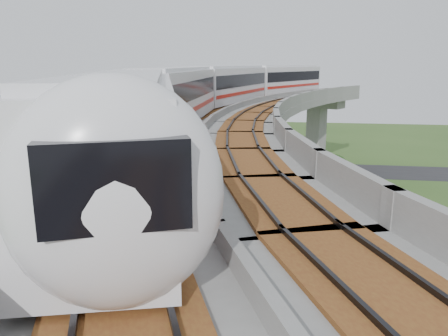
{
  "coord_description": "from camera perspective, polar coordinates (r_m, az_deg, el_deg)",
  "views": [
    {
      "loc": [
        4.98,
        -29.65,
        14.33
      ],
      "look_at": [
        0.95,
        -1.63,
        7.5
      ],
      "focal_mm": 35.0,
      "sensor_mm": 36.0,
      "label": 1
    }
  ],
  "objects": [
    {
      "name": "ground",
      "position": [
        33.3,
        -1.24,
        -11.93
      ],
      "size": [
        160.0,
        160.0,
        0.0
      ],
      "primitive_type": "plane",
      "color": "#355321",
      "rests_on": "ground"
    },
    {
      "name": "dirt_lot",
      "position": [
        32.41,
        24.14,
        -13.92
      ],
      "size": [
        18.0,
        26.0,
        0.04
      ],
      "primitive_type": "cube",
      "color": "gray",
      "rests_on": "ground"
    },
    {
      "name": "asphalt_road",
      "position": [
        61.54,
        3.33,
        0.09
      ],
      "size": [
        60.0,
        8.0,
        0.03
      ],
      "primitive_type": "cube",
      "color": "#232326",
      "rests_on": "ground"
    },
    {
      "name": "viaduct",
      "position": [
        30.14,
        5.91,
        3.4
      ],
      "size": [
        19.58,
        73.98,
        11.4
      ],
      "color": "#99968E",
      "rests_on": "ground"
    },
    {
      "name": "metro_train",
      "position": [
        35.27,
        1.03,
        10.27
      ],
      "size": [
        13.16,
        61.08,
        3.64
      ],
      "color": "silver",
      "rests_on": "ground"
    },
    {
      "name": "fence",
      "position": [
        32.96,
        16.08,
        -11.34
      ],
      "size": [
        3.87,
        38.73,
        1.5
      ],
      "color": "#2D382D",
      "rests_on": "ground"
    },
    {
      "name": "tree_0",
      "position": [
        53.62,
        14.2,
        0.29
      ],
      "size": [
        3.15,
        3.15,
        3.75
      ],
      "color": "#382314",
      "rests_on": "ground"
    },
    {
      "name": "tree_1",
      "position": [
        47.47,
        12.52,
        -1.38
      ],
      "size": [
        2.13,
        2.13,
        3.27
      ],
      "color": "#382314",
      "rests_on": "ground"
    },
    {
      "name": "tree_2",
      "position": [
        42.89,
        11.57,
        -3.94
      ],
      "size": [
        2.07,
        2.07,
        2.52
      ],
      "color": "#382314",
      "rests_on": "ground"
    },
    {
      "name": "tree_3",
      "position": [
        35.88,
        10.33,
        -6.52
      ],
      "size": [
        2.75,
        2.75,
        3.32
      ],
      "color": "#382314",
      "rests_on": "ground"
    },
    {
      "name": "tree_4",
      "position": [
        27.86,
        10.19,
        -11.41
      ],
      "size": [
        3.14,
        3.14,
        4.01
      ],
      "color": "#382314",
      "rests_on": "ground"
    },
    {
      "name": "tree_5",
      "position": [
        22.88,
        14.0,
        -17.75
      ],
      "size": [
        2.83,
        2.83,
        3.8
      ],
      "color": "#382314",
      "rests_on": "ground"
    },
    {
      "name": "car_dark",
      "position": [
        33.17,
        20.35,
        -11.67
      ],
      "size": [
        4.67,
        3.47,
        1.26
      ],
      "primitive_type": "imported",
      "rotation": [
        0.0,
        0.0,
        2.02
      ],
      "color": "black",
      "rests_on": "dirt_lot"
    }
  ]
}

